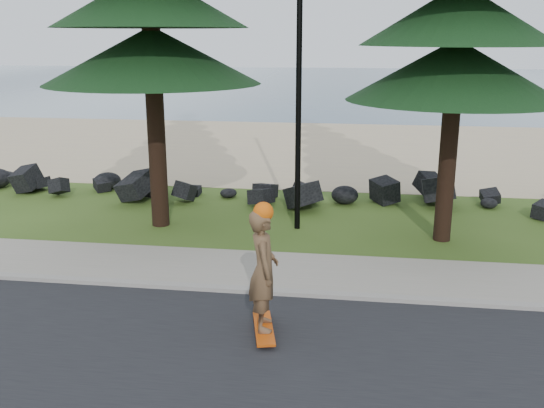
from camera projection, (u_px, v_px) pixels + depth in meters
The scene contains 9 objects.
ground at pixel (281, 276), 12.24m from camera, with size 160.00×160.00×0.00m, color #344E18.
road at pixel (238, 406), 7.95m from camera, with size 160.00×7.00×0.02m, color black.
kerb at pixel (275, 292), 11.37m from camera, with size 160.00×0.20×0.10m, color gray.
sidewalk at pixel (282, 271), 12.42m from camera, with size 160.00×2.00×0.08m, color gray.
beach_sand at pixel (323, 148), 26.07m from camera, with size 160.00×15.00×0.01m, color #CCB688.
ocean at pixel (345, 83), 60.87m from camera, with size 160.00×58.00×0.01m, color #355165.
seawall_boulders at pixel (305, 203), 17.58m from camera, with size 60.00×2.40×1.10m, color black, non-canonical shape.
lamp_post at pixel (299, 60), 14.18m from camera, with size 0.25×0.14×8.14m.
skateboarder at pixel (264, 271), 9.58m from camera, with size 0.63×1.23×2.22m.
Camera 1 is at (1.41, -11.31, 4.72)m, focal length 40.00 mm.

